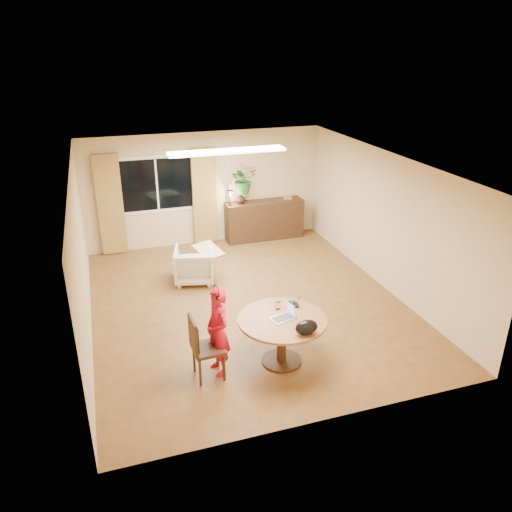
{
  "coord_description": "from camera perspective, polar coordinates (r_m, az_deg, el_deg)",
  "views": [
    {
      "loc": [
        -2.35,
        -7.74,
        4.46
      ],
      "look_at": [
        0.11,
        -0.2,
        1.02
      ],
      "focal_mm": 35.0,
      "sensor_mm": 36.0,
      "label": 1
    }
  ],
  "objects": [
    {
      "name": "floor",
      "position": [
        9.24,
        -1.02,
        -5.4
      ],
      "size": [
        6.5,
        6.5,
        0.0
      ],
      "primitive_type": "plane",
      "color": "brown",
      "rests_on": "ground"
    },
    {
      "name": "child",
      "position": [
        7.15,
        -4.39,
        -8.6
      ],
      "size": [
        0.54,
        0.41,
        1.35
      ],
      "primitive_type": "imported",
      "rotation": [
        0.0,
        0.0,
        -1.38
      ],
      "color": "red",
      "rests_on": "floor"
    },
    {
      "name": "pot_lid",
      "position": [
        7.66,
        4.18,
        -5.46
      ],
      "size": [
        0.25,
        0.25,
        0.03
      ],
      "primitive_type": null,
      "rotation": [
        0.0,
        0.0,
        -0.29
      ],
      "color": "white",
      "rests_on": "dining_table"
    },
    {
      "name": "armchair",
      "position": [
        9.98,
        -7.07,
        -1.01
      ],
      "size": [
        0.92,
        0.93,
        0.7
      ],
      "primitive_type": "imported",
      "rotation": [
        0.0,
        0.0,
        2.9
      ],
      "color": "beige",
      "rests_on": "floor"
    },
    {
      "name": "laptop",
      "position": [
        7.24,
        3.02,
        -6.41
      ],
      "size": [
        0.39,
        0.31,
        0.23
      ],
      "primitive_type": null,
      "rotation": [
        0.0,
        0.0,
        0.27
      ],
      "color": "#B7B7BC",
      "rests_on": "dining_table"
    },
    {
      "name": "desk_lamp",
      "position": [
        11.57,
        -2.96,
        6.69
      ],
      "size": [
        0.2,
        0.2,
        0.37
      ],
      "primitive_type": null,
      "rotation": [
        0.0,
        0.0,
        -0.35
      ],
      "color": "black",
      "rests_on": "sideboard"
    },
    {
      "name": "dining_chair",
      "position": [
        7.16,
        -5.49,
        -10.3
      ],
      "size": [
        0.49,
        0.45,
        0.98
      ],
      "primitive_type": null,
      "rotation": [
        0.0,
        0.0,
        0.04
      ],
      "color": "black",
      "rests_on": "floor"
    },
    {
      "name": "bouquet",
      "position": [
        11.6,
        -1.43,
        8.77
      ],
      "size": [
        0.73,
        0.68,
        0.66
      ],
      "primitive_type": "imported",
      "rotation": [
        0.0,
        0.0,
        0.32
      ],
      "color": "#256526",
      "rests_on": "vase"
    },
    {
      "name": "sideboard",
      "position": [
        12.05,
        0.95,
        4.14
      ],
      "size": [
        1.88,
        0.46,
        0.94
      ],
      "primitive_type": "cube",
      "color": "black",
      "rests_on": "floor"
    },
    {
      "name": "wall_left",
      "position": [
        8.37,
        -19.38,
        -0.11
      ],
      "size": [
        0.0,
        6.5,
        6.5
      ],
      "primitive_type": "plane",
      "rotation": [
        1.57,
        0.0,
        1.57
      ],
      "color": "#D1B988",
      "rests_on": "floor"
    },
    {
      "name": "vase",
      "position": [
        11.7,
        -1.79,
        6.59
      ],
      "size": [
        0.28,
        0.28,
        0.25
      ],
      "primitive_type": "imported",
      "rotation": [
        0.0,
        0.0,
        -0.19
      ],
      "color": "black",
      "rests_on": "sideboard"
    },
    {
      "name": "handbag",
      "position": [
        6.91,
        5.79,
        -8.11
      ],
      "size": [
        0.37,
        0.27,
        0.22
      ],
      "primitive_type": null,
      "rotation": [
        0.0,
        0.0,
        -0.28
      ],
      "color": "black",
      "rests_on": "dining_table"
    },
    {
      "name": "wall_right",
      "position": [
        9.79,
        14.52,
        3.88
      ],
      "size": [
        0.0,
        6.5,
        6.5
      ],
      "primitive_type": "plane",
      "rotation": [
        1.57,
        0.0,
        -1.57
      ],
      "color": "#D1B988",
      "rests_on": "floor"
    },
    {
      "name": "window",
      "position": [
        11.43,
        -11.26,
        8.02
      ],
      "size": [
        1.7,
        0.03,
        1.3
      ],
      "color": "white",
      "rests_on": "wall_back"
    },
    {
      "name": "curtain_right",
      "position": [
        11.62,
        -5.91,
        6.78
      ],
      "size": [
        0.55,
        0.08,
        2.25
      ],
      "primitive_type": "cube",
      "color": "olive",
      "rests_on": "wall_back"
    },
    {
      "name": "book_stack",
      "position": [
        12.1,
        3.66,
        6.69
      ],
      "size": [
        0.2,
        0.17,
        0.08
      ],
      "primitive_type": null,
      "rotation": [
        0.0,
        0.0,
        -0.17
      ],
      "color": "#8E6048",
      "rests_on": "sideboard"
    },
    {
      "name": "tumbler",
      "position": [
        7.52,
        2.54,
        -5.66
      ],
      "size": [
        0.09,
        0.09,
        0.11
      ],
      "primitive_type": null,
      "rotation": [
        0.0,
        0.0,
        0.16
      ],
      "color": "white",
      "rests_on": "dining_table"
    },
    {
      "name": "wall_back",
      "position": [
        11.68,
        -5.81,
        7.66
      ],
      "size": [
        5.5,
        0.0,
        5.5
      ],
      "primitive_type": "plane",
      "rotation": [
        1.57,
        0.0,
        0.0
      ],
      "color": "#D1B988",
      "rests_on": "floor"
    },
    {
      "name": "curtain_left",
      "position": [
        11.39,
        -16.32,
        5.6
      ],
      "size": [
        0.55,
        0.08,
        2.25
      ],
      "primitive_type": "cube",
      "color": "olive",
      "rests_on": "wall_back"
    },
    {
      "name": "ceiling_panel",
      "position": [
        9.44,
        -3.32,
        11.85
      ],
      "size": [
        2.2,
        0.35,
        0.05
      ],
      "primitive_type": "cube",
      "color": "white",
      "rests_on": "ceiling"
    },
    {
      "name": "dining_table",
      "position": [
        7.39,
        2.99,
        -8.21
      ],
      "size": [
        1.31,
        1.31,
        0.74
      ],
      "color": "brown",
      "rests_on": "floor"
    },
    {
      "name": "throw",
      "position": [
        9.87,
        -5.49,
        1.1
      ],
      "size": [
        0.63,
        0.68,
        0.03
      ],
      "primitive_type": null,
      "rotation": [
        0.0,
        0.0,
        0.4
      ],
      "color": "beige",
      "rests_on": "armchair"
    },
    {
      "name": "ceiling",
      "position": [
        8.3,
        -1.15,
        10.52
      ],
      "size": [
        6.5,
        6.5,
        0.0
      ],
      "primitive_type": "plane",
      "rotation": [
        3.14,
        0.0,
        0.0
      ],
      "color": "white",
      "rests_on": "wall_back"
    },
    {
      "name": "wine_glass",
      "position": [
        7.56,
        4.84,
        -5.26
      ],
      "size": [
        0.08,
        0.08,
        0.19
      ],
      "primitive_type": null,
      "rotation": [
        0.0,
        0.0,
        0.19
      ],
      "color": "white",
      "rests_on": "dining_table"
    }
  ]
}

